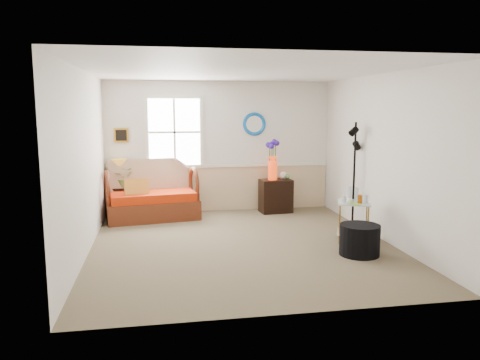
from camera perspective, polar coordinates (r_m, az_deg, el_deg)
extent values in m
cube|color=brown|center=(7.22, 0.20, -7.86)|extent=(4.50, 5.00, 0.01)
cube|color=white|center=(6.94, 0.21, 13.17)|extent=(4.50, 5.00, 0.01)
cube|color=silver|center=(9.42, -2.47, 4.08)|extent=(4.50, 0.01, 2.60)
cube|color=silver|center=(4.55, 5.76, -0.96)|extent=(4.50, 0.01, 2.60)
cube|color=silver|center=(6.93, -18.44, 1.97)|extent=(0.01, 5.00, 2.60)
cube|color=silver|center=(7.68, 16.98, 2.65)|extent=(0.01, 5.00, 2.60)
cube|color=tan|center=(9.51, -2.42, -1.04)|extent=(4.46, 0.02, 0.90)
cube|color=white|center=(9.43, -2.43, 1.76)|extent=(4.46, 0.04, 0.06)
cube|color=#B78324|center=(9.33, -14.29, 5.31)|extent=(0.28, 0.03, 0.28)
torus|color=#1A7EC7|center=(9.49, 1.75, 6.84)|extent=(0.47, 0.07, 0.47)
imported|color=#558344|center=(9.21, -13.97, 0.04)|extent=(0.39, 0.43, 0.30)
cylinder|color=black|center=(6.89, 14.37, -7.07)|extent=(0.69, 0.69, 0.44)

